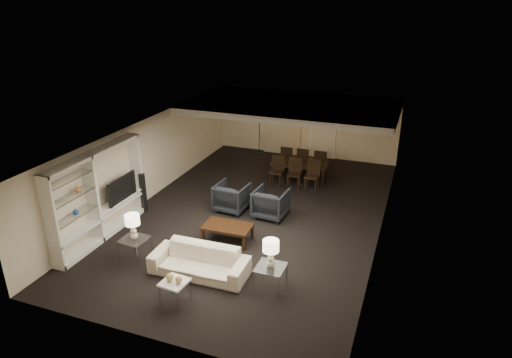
{
  "coord_description": "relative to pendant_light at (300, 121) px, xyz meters",
  "views": [
    {
      "loc": [
        4.11,
        -11.12,
        6.0
      ],
      "look_at": [
        0.0,
        0.0,
        1.1
      ],
      "focal_mm": 32.0,
      "sensor_mm": 36.0,
      "label": 1
    }
  ],
  "objects": [
    {
      "name": "gold_gourd_b",
      "position": [
        -0.36,
        -7.89,
        -1.34
      ],
      "size": [
        0.14,
        0.14,
        0.14
      ],
      "primitive_type": "sphere",
      "color": "tan",
      "rests_on": "marble_table"
    },
    {
      "name": "painting",
      "position": [
        1.8,
        1.96,
        -0.37
      ],
      "size": [
        0.95,
        0.04,
        0.65
      ],
      "primitive_type": "cube",
      "color": "#142D38",
      "rests_on": "wall_back"
    },
    {
      "name": "chair_fl",
      "position": [
        -0.41,
        0.06,
        -1.43
      ],
      "size": [
        0.46,
        0.46,
        0.97
      ],
      "primitive_type": null,
      "rotation": [
        0.0,
        0.0,
        3.16
      ],
      "color": "black",
      "rests_on": "floor"
    },
    {
      "name": "vase_blue",
      "position": [
        -3.61,
        -6.97,
        -0.78
      ],
      "size": [
        0.15,
        0.15,
        0.16
      ],
      "primitive_type": "imported",
      "color": "#234898",
      "rests_on": "media_unit"
    },
    {
      "name": "television",
      "position": [
        -3.58,
        -5.34,
        -0.84
      ],
      "size": [
        1.15,
        0.15,
        0.66
      ],
      "primitive_type": "imported",
      "rotation": [
        0.0,
        0.0,
        1.57
      ],
      "color": "black",
      "rests_on": "media_unit"
    },
    {
      "name": "gold_gourd_a",
      "position": [
        -0.56,
        -7.89,
        -1.33
      ],
      "size": [
        0.16,
        0.16,
        0.16
      ],
      "primitive_type": "sphere",
      "color": "tan",
      "rests_on": "marble_table"
    },
    {
      "name": "table_lamp_left",
      "position": [
        -2.16,
        -6.79,
        -1.03
      ],
      "size": [
        0.35,
        0.35,
        0.63
      ],
      "primitive_type": null,
      "rotation": [
        0.0,
        0.0,
        0.02
      ],
      "color": "beige",
      "rests_on": "side_table_left"
    },
    {
      "name": "chair_fr",
      "position": [
        0.79,
        0.06,
        -1.43
      ],
      "size": [
        0.45,
        0.45,
        0.97
      ],
      "primitive_type": null,
      "rotation": [
        0.0,
        0.0,
        3.15
      ],
      "color": "black",
      "rests_on": "floor"
    },
    {
      "name": "table_lamp_right",
      "position": [
        1.24,
        -6.79,
        -1.03
      ],
      "size": [
        0.39,
        0.39,
        0.63
      ],
      "primitive_type": null,
      "rotation": [
        0.0,
        0.0,
        0.13
      ],
      "color": "#F0EBCB",
      "rests_on": "side_table_right"
    },
    {
      "name": "armchair_left",
      "position": [
        -1.06,
        -3.49,
        -1.5
      ],
      "size": [
        0.95,
        0.98,
        0.83
      ],
      "primitive_type": "imported",
      "rotation": [
        0.0,
        0.0,
        3.07
      ],
      "color": "black",
      "rests_on": "floor"
    },
    {
      "name": "media_unit",
      "position": [
        -3.61,
        -6.1,
        -0.74
      ],
      "size": [
        0.38,
        3.4,
        2.35
      ],
      "primitive_type": null,
      "color": "white",
      "rests_on": "wall_left"
    },
    {
      "name": "side_table_left",
      "position": [
        -2.16,
        -6.79,
        -1.63
      ],
      "size": [
        0.68,
        0.68,
        0.57
      ],
      "primitive_type": null,
      "rotation": [
        0.0,
        0.0,
        -0.11
      ],
      "color": "white",
      "rests_on": "floor"
    },
    {
      "name": "sofa",
      "position": [
        -0.46,
        -6.79,
        -1.59
      ],
      "size": [
        2.25,
        0.92,
        0.65
      ],
      "primitive_type": "imported",
      "rotation": [
        0.0,
        0.0,
        0.02
      ],
      "color": "beige",
      "rests_on": "floor"
    },
    {
      "name": "vase_amber",
      "position": [
        -3.61,
        -6.79,
        -0.27
      ],
      "size": [
        0.17,
        0.17,
        0.18
      ],
      "primitive_type": "imported",
      "color": "#C97D43",
      "rests_on": "media_unit"
    },
    {
      "name": "chair_nl",
      "position": [
        -0.41,
        -1.24,
        -1.43
      ],
      "size": [
        0.45,
        0.45,
        0.97
      ],
      "primitive_type": null,
      "rotation": [
        0.0,
        0.0,
        0.01
      ],
      "color": "black",
      "rests_on": "floor"
    },
    {
      "name": "armchair_right",
      "position": [
        0.14,
        -3.49,
        -1.5
      ],
      "size": [
        0.95,
        0.97,
        0.83
      ],
      "primitive_type": "imported",
      "rotation": [
        0.0,
        0.0,
        3.08
      ],
      "color": "black",
      "rests_on": "floor"
    },
    {
      "name": "wall_front",
      "position": [
        -0.3,
        -9.0,
        -0.67
      ],
      "size": [
        7.0,
        0.02,
        2.5
      ],
      "primitive_type": "cube",
      "color": "beige",
      "rests_on": "ground"
    },
    {
      "name": "chair_fm",
      "position": [
        0.19,
        0.06,
        -1.43
      ],
      "size": [
        0.48,
        0.48,
        0.97
      ],
      "primitive_type": null,
      "rotation": [
        0.0,
        0.0,
        3.08
      ],
      "color": "black",
      "rests_on": "floor"
    },
    {
      "name": "side_table_right",
      "position": [
        1.24,
        -6.79,
        -1.63
      ],
      "size": [
        0.62,
        0.62,
        0.57
      ],
      "primitive_type": null,
      "rotation": [
        0.0,
        0.0,
        -0.02
      ],
      "color": "white",
      "rests_on": "floor"
    },
    {
      "name": "floor_speaker",
      "position": [
        -3.43,
        -4.46,
        -1.32
      ],
      "size": [
        0.16,
        0.16,
        1.19
      ],
      "primitive_type": "cube",
      "rotation": [
        0.0,
        0.0,
        -0.3
      ],
      "color": "black",
      "rests_on": "floor"
    },
    {
      "name": "marble_table",
      "position": [
        -0.46,
        -7.89,
        -1.66
      ],
      "size": [
        0.56,
        0.56,
        0.51
      ],
      "primitive_type": null,
      "rotation": [
        0.0,
        0.0,
        -0.1
      ],
      "color": "white",
      "rests_on": "floor"
    },
    {
      "name": "chair_nm",
      "position": [
        0.19,
        -1.24,
        -1.43
      ],
      "size": [
        0.5,
        0.5,
        0.97
      ],
      "primitive_type": null,
      "rotation": [
        0.0,
        0.0,
        0.11
      ],
      "color": "black",
      "rests_on": "floor"
    },
    {
      "name": "floor",
      "position": [
        -0.3,
        -3.5,
        -1.92
      ],
      "size": [
        11.0,
        11.0,
        0.0
      ],
      "primitive_type": "plane",
      "color": "black",
      "rests_on": "ground"
    },
    {
      "name": "coffee_table",
      "position": [
        -0.46,
        -5.19,
        -1.7
      ],
      "size": [
        1.25,
        0.75,
        0.44
      ],
      "primitive_type": null,
      "rotation": [
        0.0,
        0.0,
        0.03
      ],
      "color": "black",
      "rests_on": "floor"
    },
    {
      "name": "wall_right",
      "position": [
        3.2,
        -3.5,
        -0.67
      ],
      "size": [
        0.02,
        11.0,
        2.5
      ],
      "primitive_type": "cube",
      "color": "beige",
      "rests_on": "ground"
    },
    {
      "name": "curtains",
      "position": [
        -1.2,
        1.92,
        -0.72
      ],
      "size": [
        1.5,
        0.12,
        2.4
      ],
      "primitive_type": "cube",
      "color": "beige",
      "rests_on": "wall_back"
    },
    {
      "name": "wall_left",
      "position": [
        -3.8,
        -3.5,
        -0.67
      ],
      "size": [
        0.02,
        11.0,
        2.5
      ],
      "primitive_type": "cube",
      "color": "beige",
      "rests_on": "ground"
    },
    {
      "name": "pendant_light",
      "position": [
        0.0,
        0.0,
        0.0
      ],
      "size": [
        0.52,
        0.52,
        0.24
      ],
      "primitive_type": "cylinder",
      "color": "#D8591E",
      "rests_on": "ceiling_soffit"
    },
    {
      "name": "ceiling",
      "position": [
        -0.3,
        -3.5,
        0.58
      ],
      "size": [
        7.0,
        11.0,
        0.02
      ],
      "primitive_type": "cube",
      "color": "silver",
      "rests_on": "ground"
    },
    {
      "name": "door",
      "position": [
        0.4,
        1.97,
        -0.87
      ],
      "size": [
        0.9,
        0.05,
        2.1
      ],
      "primitive_type": "cube",
      "color": "silver",
      "rests_on": "wall_back"
    },
    {
      "name": "dining_table",
      "position": [
        0.19,
        -0.59,
        -1.59
      ],
      "size": [
        1.97,
        1.25,
        0.65
      ],
      "primitive_type": "imported",
      "rotation": [
        0.0,
        0.0,
        0.12
      ],
      "color": "black",
      "rests_on": "floor"
    },
    {
      "name": "wall_back",
      "position": [
        -0.3,
        2.0,
        -0.67
      ],
      "size": [
        7.0,
        0.02,
        2.5
      ],
      "primitive_type": "cube",
      "color": "beige",
      "rests_on": "ground"
    },
    {
      "name": "chair_nr",
      "position": [
        0.79,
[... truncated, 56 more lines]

